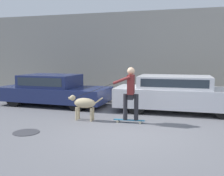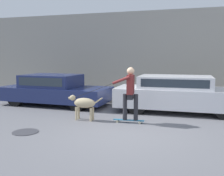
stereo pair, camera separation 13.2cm
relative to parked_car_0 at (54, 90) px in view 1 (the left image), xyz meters
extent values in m
plane|color=slate|center=(3.83, -3.12, -0.60)|extent=(36.00, 36.00, 0.00)
cube|color=gray|center=(3.83, 3.14, 1.44)|extent=(32.00, 0.30, 4.08)
cube|color=gray|center=(3.83, 1.99, -0.55)|extent=(30.00, 1.96, 0.11)
cylinder|color=black|center=(1.44, 0.73, -0.28)|extent=(0.65, 0.22, 0.65)
cylinder|color=black|center=(1.38, -0.83, -0.28)|extent=(0.65, 0.22, 0.65)
cylinder|color=black|center=(-1.28, 0.83, -0.28)|extent=(0.65, 0.22, 0.65)
cylinder|color=black|center=(-1.34, -0.73, -0.28)|extent=(0.65, 0.22, 0.65)
cube|color=navy|center=(0.05, 0.00, -0.13)|extent=(4.46, 1.97, 0.54)
cube|color=navy|center=(-0.13, 0.01, 0.38)|extent=(2.22, 1.71, 0.49)
cube|color=#28333D|center=(-0.16, -0.81, 0.41)|extent=(1.90, 0.08, 0.31)
cylinder|color=black|center=(6.32, 0.76, -0.27)|extent=(0.66, 0.21, 0.65)
cylinder|color=black|center=(3.54, 0.72, -0.27)|extent=(0.66, 0.21, 0.65)
cylinder|color=black|center=(3.56, -0.76, -0.27)|extent=(0.66, 0.21, 0.65)
cube|color=silver|center=(4.94, 0.00, -0.07)|extent=(4.50, 1.77, 0.66)
cube|color=silver|center=(4.76, 0.00, 0.47)|extent=(2.49, 1.58, 0.42)
cube|color=#28333D|center=(4.77, -0.78, 0.49)|extent=(2.18, 0.04, 0.27)
cylinder|color=tan|center=(1.93, -2.14, -0.40)|extent=(0.07, 0.07, 0.41)
cylinder|color=tan|center=(1.93, -1.97, -0.40)|extent=(0.07, 0.07, 0.41)
cylinder|color=tan|center=(2.42, -2.15, -0.40)|extent=(0.07, 0.07, 0.41)
cylinder|color=tan|center=(2.42, -1.98, -0.40)|extent=(0.07, 0.07, 0.41)
ellipsoid|color=tan|center=(2.18, -2.06, -0.06)|extent=(0.70, 0.33, 0.31)
sphere|color=tan|center=(1.77, -2.05, 0.08)|extent=(0.18, 0.18, 0.18)
cylinder|color=tan|center=(1.69, -2.05, 0.07)|extent=(0.10, 0.08, 0.08)
cylinder|color=tan|center=(2.63, -2.07, 0.03)|extent=(0.28, 0.05, 0.21)
cylinder|color=beige|center=(3.22, -2.08, -0.56)|extent=(0.07, 0.03, 0.07)
cylinder|color=beige|center=(3.21, -1.93, -0.56)|extent=(0.07, 0.03, 0.07)
cylinder|color=beige|center=(3.89, -2.03, -0.56)|extent=(0.07, 0.03, 0.07)
cylinder|color=beige|center=(3.88, -1.88, -0.56)|extent=(0.07, 0.03, 0.07)
cube|color=teal|center=(3.55, -1.98, -0.52)|extent=(0.94, 0.18, 0.02)
cylinder|color=#232328|center=(3.44, -1.98, -0.13)|extent=(0.13, 0.13, 0.77)
cylinder|color=#232328|center=(3.76, -1.96, -0.13)|extent=(0.13, 0.13, 0.77)
cube|color=#232328|center=(3.60, -1.97, 0.18)|extent=(0.17, 0.29, 0.15)
cube|color=maroon|center=(3.60, -1.97, 0.54)|extent=(0.21, 0.37, 0.56)
sphere|color=tan|center=(3.60, -1.97, 0.94)|extent=(0.22, 0.22, 0.22)
cylinder|color=maroon|center=(3.58, -1.75, 0.51)|extent=(0.08, 0.08, 0.54)
cylinder|color=maroon|center=(3.37, -2.17, 0.68)|extent=(0.53, 0.12, 0.27)
cylinder|color=black|center=(2.45, -2.10, 0.32)|extent=(1.35, 0.12, 0.54)
cylinder|color=#38383D|center=(1.22, -3.73, -0.59)|extent=(0.67, 0.67, 0.01)
camera|label=1|loc=(5.16, -9.43, 1.35)|focal=42.00mm
camera|label=2|loc=(5.29, -9.40, 1.35)|focal=42.00mm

